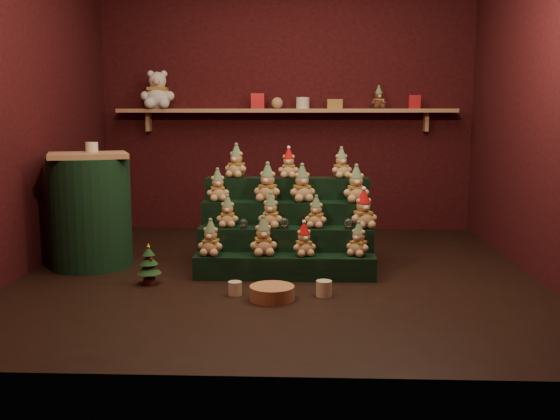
{
  "coord_description": "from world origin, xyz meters",
  "views": [
    {
      "loc": [
        0.21,
        -4.85,
        1.25
      ],
      "look_at": [
        0.0,
        0.25,
        0.47
      ],
      "focal_mm": 40.0,
      "sensor_mm": 36.0,
      "label": 1
    }
  ],
  "objects_px": {
    "side_table": "(90,211)",
    "white_bear": "(158,85)",
    "riser_tier_front": "(285,267)",
    "snow_globe_a": "(244,224)",
    "mug_right": "(324,288)",
    "snow_globe_c": "(348,224)",
    "mini_christmas_tree": "(149,264)",
    "wicker_basket": "(272,293)",
    "snow_globe_b": "(284,223)",
    "mug_left": "(235,288)",
    "brown_bear": "(379,98)"
  },
  "relations": [
    {
      "from": "snow_globe_c",
      "to": "snow_globe_a",
      "type": "bearing_deg",
      "value": 180.0
    },
    {
      "from": "white_bear",
      "to": "riser_tier_front",
      "type": "bearing_deg",
      "value": -59.52
    },
    {
      "from": "riser_tier_front",
      "to": "snow_globe_c",
      "type": "relative_size",
      "value": 16.17
    },
    {
      "from": "snow_globe_b",
      "to": "mug_right",
      "type": "relative_size",
      "value": 0.8
    },
    {
      "from": "snow_globe_a",
      "to": "mug_right",
      "type": "distance_m",
      "value": 0.95
    },
    {
      "from": "mug_right",
      "to": "white_bear",
      "type": "distance_m",
      "value": 3.37
    },
    {
      "from": "snow_globe_c",
      "to": "wicker_basket",
      "type": "relative_size",
      "value": 0.28
    },
    {
      "from": "mug_left",
      "to": "wicker_basket",
      "type": "distance_m",
      "value": 0.29
    },
    {
      "from": "side_table",
      "to": "mug_left",
      "type": "xyz_separation_m",
      "value": [
        1.29,
        -0.8,
        -0.42
      ]
    },
    {
      "from": "side_table",
      "to": "wicker_basket",
      "type": "relative_size",
      "value": 3.08
    },
    {
      "from": "riser_tier_front",
      "to": "wicker_basket",
      "type": "height_order",
      "value": "riser_tier_front"
    },
    {
      "from": "snow_globe_a",
      "to": "white_bear",
      "type": "bearing_deg",
      "value": 120.73
    },
    {
      "from": "side_table",
      "to": "mug_right",
      "type": "relative_size",
      "value": 8.57
    },
    {
      "from": "snow_globe_c",
      "to": "mini_christmas_tree",
      "type": "distance_m",
      "value": 1.57
    },
    {
      "from": "riser_tier_front",
      "to": "snow_globe_b",
      "type": "relative_size",
      "value": 15.78
    },
    {
      "from": "wicker_basket",
      "to": "white_bear",
      "type": "bearing_deg",
      "value": 117.81
    },
    {
      "from": "snow_globe_a",
      "to": "mug_right",
      "type": "xyz_separation_m",
      "value": [
        0.62,
        -0.64,
        -0.34
      ]
    },
    {
      "from": "white_bear",
      "to": "brown_bear",
      "type": "relative_size",
      "value": 2.18
    },
    {
      "from": "snow_globe_b",
      "to": "brown_bear",
      "type": "bearing_deg",
      "value": 63.09
    },
    {
      "from": "mug_left",
      "to": "white_bear",
      "type": "relative_size",
      "value": 0.19
    },
    {
      "from": "snow_globe_a",
      "to": "snow_globe_c",
      "type": "bearing_deg",
      "value": -0.0
    },
    {
      "from": "snow_globe_a",
      "to": "white_bear",
      "type": "distance_m",
      "value": 2.43
    },
    {
      "from": "snow_globe_c",
      "to": "mug_left",
      "type": "relative_size",
      "value": 0.9
    },
    {
      "from": "mug_right",
      "to": "wicker_basket",
      "type": "relative_size",
      "value": 0.36
    },
    {
      "from": "side_table",
      "to": "mini_christmas_tree",
      "type": "height_order",
      "value": "side_table"
    },
    {
      "from": "mug_left",
      "to": "riser_tier_front",
      "type": "bearing_deg",
      "value": 54.7
    },
    {
      "from": "riser_tier_front",
      "to": "snow_globe_a",
      "type": "relative_size",
      "value": 17.88
    },
    {
      "from": "mug_left",
      "to": "mug_right",
      "type": "relative_size",
      "value": 0.87
    },
    {
      "from": "side_table",
      "to": "white_bear",
      "type": "distance_m",
      "value": 2.01
    },
    {
      "from": "mug_right",
      "to": "brown_bear",
      "type": "distance_m",
      "value": 2.9
    },
    {
      "from": "side_table",
      "to": "mug_right",
      "type": "distance_m",
      "value": 2.11
    },
    {
      "from": "riser_tier_front",
      "to": "snow_globe_c",
      "type": "distance_m",
      "value": 0.61
    },
    {
      "from": "wicker_basket",
      "to": "riser_tier_front",
      "type": "bearing_deg",
      "value": 83.28
    },
    {
      "from": "brown_bear",
      "to": "snow_globe_a",
      "type": "bearing_deg",
      "value": -135.64
    },
    {
      "from": "riser_tier_front",
      "to": "mini_christmas_tree",
      "type": "height_order",
      "value": "mini_christmas_tree"
    },
    {
      "from": "riser_tier_front",
      "to": "snow_globe_c",
      "type": "xyz_separation_m",
      "value": [
        0.5,
        0.16,
        0.31
      ]
    },
    {
      "from": "side_table",
      "to": "white_bear",
      "type": "bearing_deg",
      "value": 62.68
    },
    {
      "from": "side_table",
      "to": "mug_right",
      "type": "height_order",
      "value": "side_table"
    },
    {
      "from": "snow_globe_a",
      "to": "snow_globe_b",
      "type": "distance_m",
      "value": 0.32
    },
    {
      "from": "white_bear",
      "to": "snow_globe_b",
      "type": "bearing_deg",
      "value": -57.36
    },
    {
      "from": "mini_christmas_tree",
      "to": "side_table",
      "type": "bearing_deg",
      "value": 138.74
    },
    {
      "from": "riser_tier_front",
      "to": "mini_christmas_tree",
      "type": "xyz_separation_m",
      "value": [
        -1.01,
        -0.21,
        0.06
      ]
    },
    {
      "from": "mug_right",
      "to": "brown_bear",
      "type": "relative_size",
      "value": 0.48
    },
    {
      "from": "riser_tier_front",
      "to": "snow_globe_b",
      "type": "distance_m",
      "value": 0.35
    },
    {
      "from": "snow_globe_a",
      "to": "white_bear",
      "type": "height_order",
      "value": "white_bear"
    },
    {
      "from": "snow_globe_c",
      "to": "side_table",
      "type": "height_order",
      "value": "side_table"
    },
    {
      "from": "mini_christmas_tree",
      "to": "brown_bear",
      "type": "height_order",
      "value": "brown_bear"
    },
    {
      "from": "side_table",
      "to": "snow_globe_a",
      "type": "bearing_deg",
      "value": -27.86
    },
    {
      "from": "wicker_basket",
      "to": "snow_globe_c",
      "type": "bearing_deg",
      "value": 52.41
    },
    {
      "from": "wicker_basket",
      "to": "mug_right",
      "type": "bearing_deg",
      "value": 15.28
    }
  ]
}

